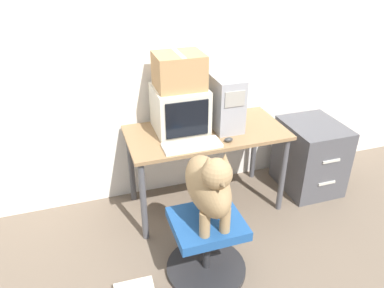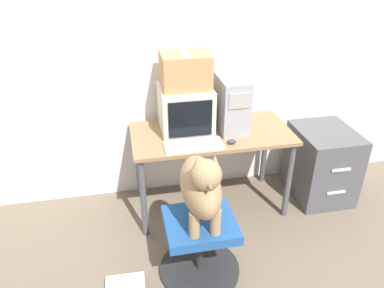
{
  "view_description": "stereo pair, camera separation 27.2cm",
  "coord_description": "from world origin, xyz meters",
  "px_view_note": "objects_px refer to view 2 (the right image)",
  "views": [
    {
      "loc": [
        -0.97,
        -2.26,
        2.15
      ],
      "look_at": [
        -0.23,
        0.0,
        0.83
      ],
      "focal_mm": 35.0,
      "sensor_mm": 36.0,
      "label": 1
    },
    {
      "loc": [
        -0.7,
        -2.33,
        2.15
      ],
      "look_at": [
        -0.23,
        0.0,
        0.83
      ],
      "focal_mm": 35.0,
      "sensor_mm": 36.0,
      "label": 2
    }
  ],
  "objects_px": {
    "filing_cabinet": "(321,163)",
    "book_stack_floor": "(125,287)",
    "keyboard": "(194,145)",
    "dog": "(201,186)",
    "office_chair": "(200,247)",
    "cardboard_box": "(185,70)",
    "pc_tower": "(230,102)",
    "crt_monitor": "(186,109)"
  },
  "relations": [
    {
      "from": "pc_tower",
      "to": "dog",
      "type": "relative_size",
      "value": 0.78
    },
    {
      "from": "filing_cabinet",
      "to": "cardboard_box",
      "type": "height_order",
      "value": "cardboard_box"
    },
    {
      "from": "keyboard",
      "to": "pc_tower",
      "type": "bearing_deg",
      "value": 38.05
    },
    {
      "from": "office_chair",
      "to": "cardboard_box",
      "type": "relative_size",
      "value": 1.56
    },
    {
      "from": "crt_monitor",
      "to": "office_chair",
      "type": "xyz_separation_m",
      "value": [
        -0.06,
        -0.84,
        -0.69
      ]
    },
    {
      "from": "pc_tower",
      "to": "filing_cabinet",
      "type": "height_order",
      "value": "pc_tower"
    },
    {
      "from": "office_chair",
      "to": "cardboard_box",
      "type": "xyz_separation_m",
      "value": [
        0.06,
        0.84,
        1.01
      ]
    },
    {
      "from": "cardboard_box",
      "to": "crt_monitor",
      "type": "bearing_deg",
      "value": -90.0
    },
    {
      "from": "filing_cabinet",
      "to": "crt_monitor",
      "type": "bearing_deg",
      "value": 174.3
    },
    {
      "from": "dog",
      "to": "pc_tower",
      "type": "bearing_deg",
      "value": 62.76
    },
    {
      "from": "crt_monitor",
      "to": "cardboard_box",
      "type": "bearing_deg",
      "value": 90.0
    },
    {
      "from": "pc_tower",
      "to": "filing_cabinet",
      "type": "bearing_deg",
      "value": -6.78
    },
    {
      "from": "office_chair",
      "to": "dog",
      "type": "height_order",
      "value": "dog"
    },
    {
      "from": "keyboard",
      "to": "office_chair",
      "type": "bearing_deg",
      "value": -96.94
    },
    {
      "from": "pc_tower",
      "to": "book_stack_floor",
      "type": "distance_m",
      "value": 1.61
    },
    {
      "from": "office_chair",
      "to": "book_stack_floor",
      "type": "xyz_separation_m",
      "value": [
        -0.54,
        -0.07,
        -0.21
      ]
    },
    {
      "from": "pc_tower",
      "to": "keyboard",
      "type": "bearing_deg",
      "value": -141.95
    },
    {
      "from": "pc_tower",
      "to": "cardboard_box",
      "type": "distance_m",
      "value": 0.47
    },
    {
      "from": "filing_cabinet",
      "to": "cardboard_box",
      "type": "relative_size",
      "value": 1.78
    },
    {
      "from": "dog",
      "to": "filing_cabinet",
      "type": "bearing_deg",
      "value": 29.36
    },
    {
      "from": "office_chair",
      "to": "cardboard_box",
      "type": "height_order",
      "value": "cardboard_box"
    },
    {
      "from": "dog",
      "to": "book_stack_floor",
      "type": "relative_size",
      "value": 2.04
    },
    {
      "from": "office_chair",
      "to": "cardboard_box",
      "type": "bearing_deg",
      "value": 85.83
    },
    {
      "from": "keyboard",
      "to": "book_stack_floor",
      "type": "xyz_separation_m",
      "value": [
        -0.61,
        -0.6,
        -0.73
      ]
    },
    {
      "from": "crt_monitor",
      "to": "cardboard_box",
      "type": "distance_m",
      "value": 0.32
    },
    {
      "from": "crt_monitor",
      "to": "pc_tower",
      "type": "distance_m",
      "value": 0.37
    },
    {
      "from": "dog",
      "to": "filing_cabinet",
      "type": "relative_size",
      "value": 0.87
    },
    {
      "from": "crt_monitor",
      "to": "keyboard",
      "type": "xyz_separation_m",
      "value": [
        0.0,
        -0.31,
        -0.17
      ]
    },
    {
      "from": "dog",
      "to": "cardboard_box",
      "type": "relative_size",
      "value": 1.56
    },
    {
      "from": "book_stack_floor",
      "to": "filing_cabinet",
      "type": "bearing_deg",
      "value": 22.95
    },
    {
      "from": "filing_cabinet",
      "to": "book_stack_floor",
      "type": "xyz_separation_m",
      "value": [
        -1.84,
        -0.78,
        -0.3
      ]
    },
    {
      "from": "filing_cabinet",
      "to": "book_stack_floor",
      "type": "relative_size",
      "value": 2.34
    },
    {
      "from": "dog",
      "to": "book_stack_floor",
      "type": "xyz_separation_m",
      "value": [
        -0.54,
        -0.05,
        -0.74
      ]
    },
    {
      "from": "keyboard",
      "to": "filing_cabinet",
      "type": "distance_m",
      "value": 1.32
    },
    {
      "from": "dog",
      "to": "book_stack_floor",
      "type": "distance_m",
      "value": 0.92
    },
    {
      "from": "dog",
      "to": "filing_cabinet",
      "type": "xyz_separation_m",
      "value": [
        1.3,
        0.73,
        -0.44
      ]
    },
    {
      "from": "filing_cabinet",
      "to": "dog",
      "type": "bearing_deg",
      "value": -150.64
    },
    {
      "from": "pc_tower",
      "to": "dog",
      "type": "xyz_separation_m",
      "value": [
        -0.43,
        -0.84,
        -0.2
      ]
    },
    {
      "from": "dog",
      "to": "book_stack_floor",
      "type": "bearing_deg",
      "value": -174.96
    },
    {
      "from": "crt_monitor",
      "to": "pc_tower",
      "type": "xyz_separation_m",
      "value": [
        0.37,
        -0.02,
        0.04
      ]
    },
    {
      "from": "crt_monitor",
      "to": "filing_cabinet",
      "type": "height_order",
      "value": "crt_monitor"
    },
    {
      "from": "cardboard_box",
      "to": "book_stack_floor",
      "type": "xyz_separation_m",
      "value": [
        -0.6,
        -0.91,
        -1.22
      ]
    }
  ]
}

